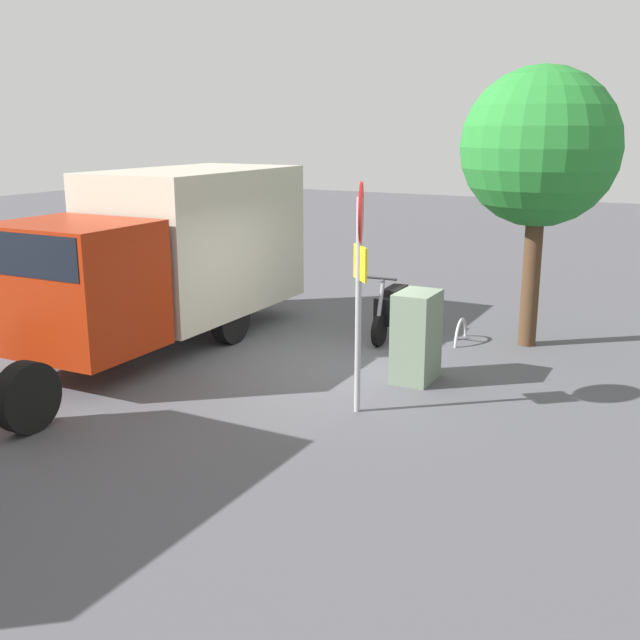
# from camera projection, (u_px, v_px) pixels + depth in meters

# --- Properties ---
(ground_plane) EXTENTS (60.00, 60.00, 0.00)m
(ground_plane) POSITION_uv_depth(u_px,v_px,m) (342.00, 366.00, 12.06)
(ground_plane) COLOR #4D4D52
(box_truck_near) EXTENTS (7.40, 2.36, 2.96)m
(box_truck_near) POSITION_uv_depth(u_px,v_px,m) (165.00, 251.00, 12.90)
(box_truck_near) COLOR black
(box_truck_near) RESTS_ON ground
(motorcycle) EXTENTS (1.81, 0.55, 1.20)m
(motorcycle) POSITION_uv_depth(u_px,v_px,m) (392.00, 309.00, 13.61)
(motorcycle) COLOR black
(motorcycle) RESTS_ON ground
(stop_sign) EXTENTS (0.71, 0.33, 3.03)m
(stop_sign) POSITION_uv_depth(u_px,v_px,m) (360.00, 262.00, 9.64)
(stop_sign) COLOR #9E9EA3
(stop_sign) RESTS_ON ground
(street_tree) EXTENTS (2.60, 2.60, 4.66)m
(street_tree) POSITION_uv_depth(u_px,v_px,m) (540.00, 149.00, 12.40)
(street_tree) COLOR #47301E
(street_tree) RESTS_ON ground
(utility_cabinet) EXTENTS (0.79, 0.57, 1.35)m
(utility_cabinet) POSITION_uv_depth(u_px,v_px,m) (416.00, 337.00, 11.23)
(utility_cabinet) COLOR slate
(utility_cabinet) RESTS_ON ground
(bike_rack_hoop) EXTENTS (0.85, 0.13, 0.85)m
(bike_rack_hoop) POSITION_uv_depth(u_px,v_px,m) (460.00, 342.00, 13.41)
(bike_rack_hoop) COLOR #B7B7BC
(bike_rack_hoop) RESTS_ON ground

